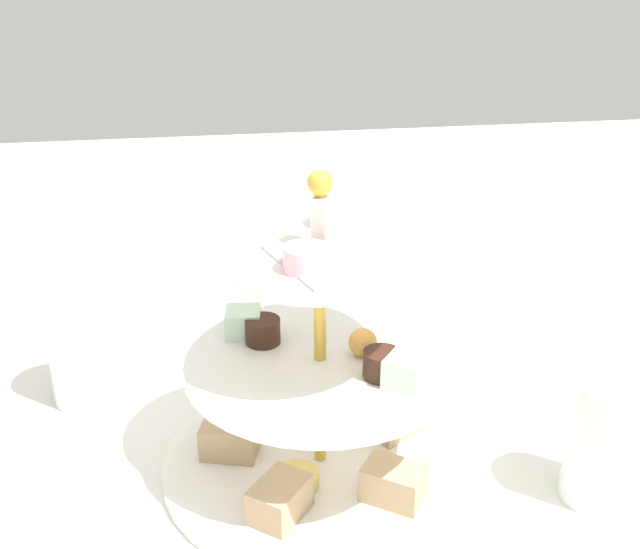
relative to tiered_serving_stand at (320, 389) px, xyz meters
The scene contains 5 objects.
ground_plane 0.08m from the tiered_serving_stand, 164.18° to the right, with size 2.40×2.40×0.00m, color silver.
tiered_serving_stand is the anchor object (origin of this frame).
water_glass_tall_right 0.26m from the tiered_serving_stand, 125.15° to the right, with size 0.07×0.07×0.12m, color silver.
butter_knife_left 0.32m from the tiered_serving_stand, 154.80° to the left, with size 0.17×0.01×0.00m, color silver.
water_glass_mid_back 0.23m from the tiered_serving_stand, 72.26° to the left, with size 0.06×0.06×0.11m, color silver.
Camera 1 is at (0.56, -0.09, 0.44)m, focal length 44.98 mm.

